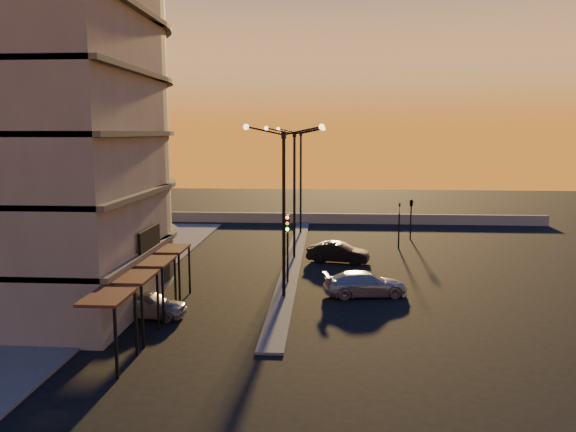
# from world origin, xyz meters

# --- Properties ---
(ground) EXTENTS (120.00, 120.00, 0.00)m
(ground) POSITION_xyz_m (0.00, 0.00, 0.00)
(ground) COLOR black
(ground) RESTS_ON ground
(sidewalk_west) EXTENTS (5.00, 40.00, 0.12)m
(sidewalk_west) POSITION_xyz_m (-10.50, 4.00, 0.06)
(sidewalk_west) COLOR #474744
(sidewalk_west) RESTS_ON ground
(median) EXTENTS (1.20, 36.00, 0.12)m
(median) POSITION_xyz_m (0.00, 10.00, 0.06)
(median) COLOR #474744
(median) RESTS_ON ground
(parapet) EXTENTS (44.00, 0.50, 1.00)m
(parapet) POSITION_xyz_m (2.00, 26.00, 0.50)
(parapet) COLOR gray
(parapet) RESTS_ON ground
(building) EXTENTS (14.35, 17.08, 25.00)m
(building) POSITION_xyz_m (-14.00, 0.03, 11.91)
(building) COLOR #69645D
(building) RESTS_ON ground
(streetlamp_near) EXTENTS (4.32, 0.32, 9.51)m
(streetlamp_near) POSITION_xyz_m (0.00, 0.00, 5.59)
(streetlamp_near) COLOR black
(streetlamp_near) RESTS_ON ground
(streetlamp_mid) EXTENTS (4.32, 0.32, 9.51)m
(streetlamp_mid) POSITION_xyz_m (0.00, 10.00, 5.59)
(streetlamp_mid) COLOR black
(streetlamp_mid) RESTS_ON ground
(streetlamp_far) EXTENTS (4.32, 0.32, 9.51)m
(streetlamp_far) POSITION_xyz_m (0.00, 20.00, 5.59)
(streetlamp_far) COLOR black
(streetlamp_far) RESTS_ON ground
(traffic_light_main) EXTENTS (0.28, 0.44, 4.25)m
(traffic_light_main) POSITION_xyz_m (0.00, 2.87, 2.89)
(traffic_light_main) COLOR black
(traffic_light_main) RESTS_ON ground
(signal_east_a) EXTENTS (0.13, 0.16, 3.60)m
(signal_east_a) POSITION_xyz_m (8.00, 14.00, 1.93)
(signal_east_a) COLOR black
(signal_east_a) RESTS_ON ground
(signal_east_b) EXTENTS (0.42, 1.99, 3.60)m
(signal_east_b) POSITION_xyz_m (9.50, 18.00, 3.10)
(signal_east_b) COLOR black
(signal_east_b) RESTS_ON ground
(car_hatchback) EXTENTS (4.01, 1.94, 1.32)m
(car_hatchback) POSITION_xyz_m (-6.50, -3.61, 0.66)
(car_hatchback) COLOR #98999F
(car_hatchback) RESTS_ON ground
(car_sedan) EXTENTS (4.52, 2.40, 1.42)m
(car_sedan) POSITION_xyz_m (3.15, 8.83, 0.71)
(car_sedan) COLOR black
(car_sedan) RESTS_ON ground
(car_wagon) EXTENTS (4.94, 2.67, 1.36)m
(car_wagon) POSITION_xyz_m (4.50, 0.84, 0.68)
(car_wagon) COLOR #93949A
(car_wagon) RESTS_ON ground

